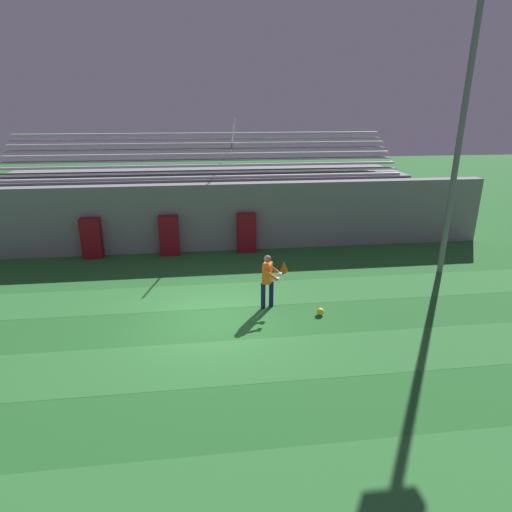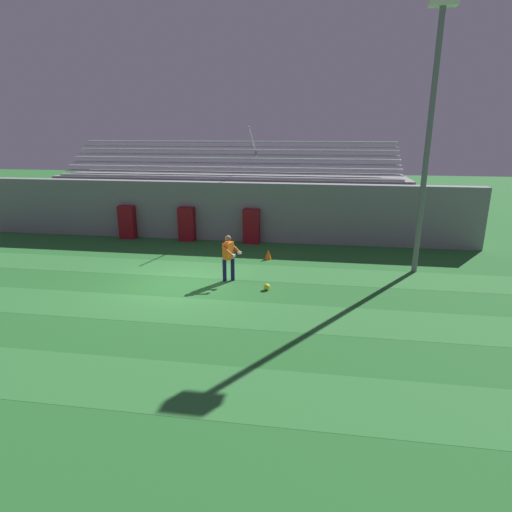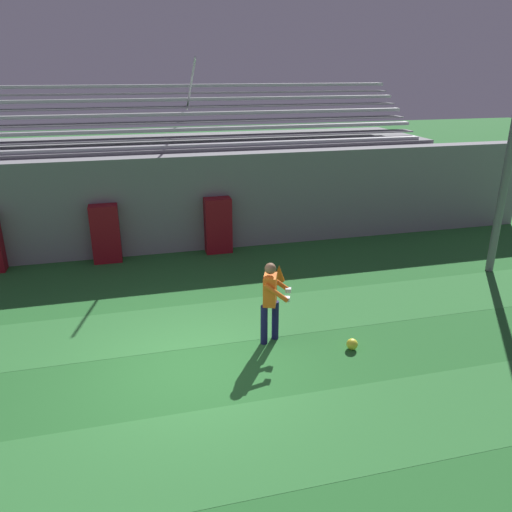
{
  "view_description": "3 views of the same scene",
  "coord_description": "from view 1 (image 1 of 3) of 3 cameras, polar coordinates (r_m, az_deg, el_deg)",
  "views": [
    {
      "loc": [
        -0.17,
        -11.0,
        5.76
      ],
      "look_at": [
        1.4,
        1.41,
        1.38
      ],
      "focal_mm": 30.0,
      "sensor_mm": 36.0,
      "label": 1
    },
    {
      "loc": [
        4.81,
        -13.48,
        5.18
      ],
      "look_at": [
        2.8,
        -0.48,
        1.29
      ],
      "focal_mm": 30.0,
      "sensor_mm": 36.0,
      "label": 2
    },
    {
      "loc": [
        -0.78,
        -7.8,
        5.13
      ],
      "look_at": [
        1.65,
        1.73,
        1.4
      ],
      "focal_mm": 35.0,
      "sensor_mm": 36.0,
      "label": 3
    }
  ],
  "objects": [
    {
      "name": "goalkeeper",
      "position": [
        12.69,
        1.6,
        -2.97
      ],
      "size": [
        0.68,
        0.7,
        1.67
      ],
      "color": "#19194C",
      "rests_on": "ground"
    },
    {
      "name": "ground_plane",
      "position": [
        12.42,
        -5.68,
        -8.45
      ],
      "size": [
        80.0,
        80.0,
        0.0
      ],
      "primitive_type": "plane",
      "color": "#286B2D"
    },
    {
      "name": "padding_pillar_gate_right",
      "position": [
        17.75,
        -1.28,
        3.11
      ],
      "size": [
        0.77,
        0.44,
        1.63
      ],
      "primitive_type": "cube",
      "color": "maroon",
      "rests_on": "ground"
    },
    {
      "name": "turf_stripe_mid",
      "position": [
        10.55,
        -5.29,
        -13.91
      ],
      "size": [
        28.0,
        1.91,
        0.01
      ],
      "primitive_type": "cube",
      "color": "#337A38",
      "rests_on": "ground"
    },
    {
      "name": "traffic_cone",
      "position": [
        15.75,
        3.73,
        -1.38
      ],
      "size": [
        0.3,
        0.3,
        0.42
      ],
      "primitive_type": "cone",
      "color": "orange",
      "rests_on": "ground"
    },
    {
      "name": "floodlight_pole",
      "position": [
        16.17,
        26.1,
        17.73
      ],
      "size": [
        0.9,
        0.36,
        9.44
      ],
      "color": "slate",
      "rests_on": "ground"
    },
    {
      "name": "padding_pillar_far_left",
      "position": [
        18.21,
        -21.08,
        2.22
      ],
      "size": [
        0.77,
        0.44,
        1.63
      ],
      "primitive_type": "cube",
      "color": "maroon",
      "rests_on": "ground"
    },
    {
      "name": "back_wall",
      "position": [
        18.04,
        -6.49,
        5.18
      ],
      "size": [
        24.0,
        0.6,
        2.8
      ],
      "primitive_type": "cube",
      "color": "gray",
      "rests_on": "ground"
    },
    {
      "name": "bleacher_stand",
      "position": [
        20.3,
        -6.63,
        7.06
      ],
      "size": [
        18.0,
        4.05,
        5.43
      ],
      "color": "gray",
      "rests_on": "ground"
    },
    {
      "name": "padding_pillar_gate_left",
      "position": [
        17.72,
        -11.51,
        2.69
      ],
      "size": [
        0.77,
        0.44,
        1.63
      ],
      "primitive_type": "cube",
      "color": "maroon",
      "rests_on": "ground"
    },
    {
      "name": "turf_stripe_near",
      "position": [
        7.63,
        -4.01,
        -29.78
      ],
      "size": [
        28.0,
        1.91,
        0.01
      ],
      "primitive_type": "cube",
      "color": "#337A38",
      "rests_on": "ground"
    },
    {
      "name": "turf_stripe_far",
      "position": [
        13.91,
        -5.9,
        -5.27
      ],
      "size": [
        28.0,
        1.91,
        0.01
      ],
      "primitive_type": "cube",
      "color": "#337A38",
      "rests_on": "ground"
    },
    {
      "name": "soccer_ball",
      "position": [
        12.71,
        8.57,
        -7.35
      ],
      "size": [
        0.22,
        0.22,
        0.22
      ],
      "primitive_type": "sphere",
      "color": "yellow",
      "rests_on": "ground"
    }
  ]
}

